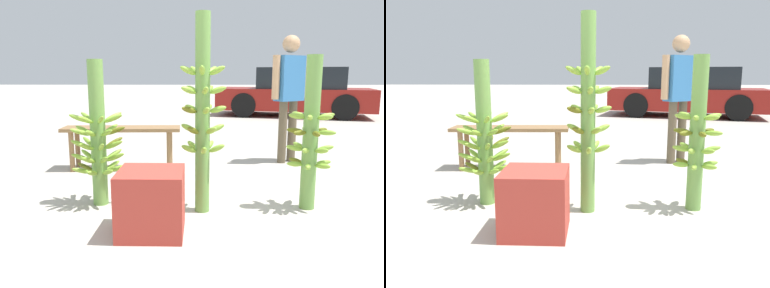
# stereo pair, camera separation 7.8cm
# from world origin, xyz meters

# --- Properties ---
(ground_plane) EXTENTS (80.00, 80.00, 0.00)m
(ground_plane) POSITION_xyz_m (0.00, 0.00, 0.00)
(ground_plane) COLOR #B2AA9E
(banana_stalk_left) EXTENTS (0.48, 0.48, 1.27)m
(banana_stalk_left) POSITION_xyz_m (-0.92, 0.40, 0.61)
(banana_stalk_left) COLOR #6B9E47
(banana_stalk_left) RESTS_ON ground_plane
(banana_stalk_center) EXTENTS (0.39, 0.39, 1.62)m
(banana_stalk_center) POSITION_xyz_m (-0.01, 0.24, 0.82)
(banana_stalk_center) COLOR #6B9E47
(banana_stalk_center) RESTS_ON ground_plane
(banana_stalk_right) EXTENTS (0.41, 0.41, 1.30)m
(banana_stalk_right) POSITION_xyz_m (0.90, 0.33, 0.64)
(banana_stalk_right) COLOR #6B9E47
(banana_stalk_right) RESTS_ON ground_plane
(vendor_person) EXTENTS (0.53, 0.40, 1.63)m
(vendor_person) POSITION_xyz_m (1.12, 2.08, 0.98)
(vendor_person) COLOR brown
(vendor_person) RESTS_ON ground_plane
(market_bench) EXTENTS (1.42, 0.40, 0.52)m
(market_bench) POSITION_xyz_m (-0.98, 1.66, 0.43)
(market_bench) COLOR olive
(market_bench) RESTS_ON ground_plane
(parked_car) EXTENTS (4.42, 2.77, 1.33)m
(parked_car) POSITION_xyz_m (2.64, 7.77, 0.65)
(parked_car) COLOR maroon
(parked_car) RESTS_ON ground_plane
(produce_crate) EXTENTS (0.47, 0.47, 0.47)m
(produce_crate) POSITION_xyz_m (-0.38, -0.21, 0.23)
(produce_crate) COLOR #B2382D
(produce_crate) RESTS_ON ground_plane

